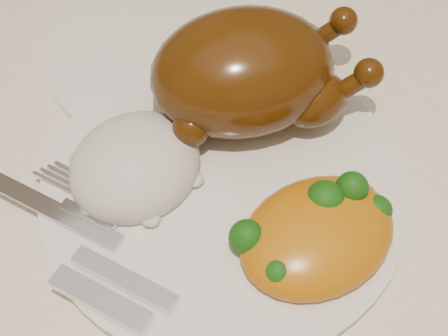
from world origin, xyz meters
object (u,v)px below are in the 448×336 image
dining_table (112,258)px  dinner_plate (224,187)px  side_plate (175,52)px  roast_chicken (249,72)px

dining_table → dinner_plate: 0.15m
side_plate → dining_table: bearing=-141.9°
side_plate → roast_chicken: roast_chicken is taller
side_plate → roast_chicken: bearing=-81.2°
dinner_plate → side_plate: dinner_plate is taller
side_plate → dinner_plate: bearing=-105.1°
dinner_plate → dining_table: bearing=153.3°
dinner_plate → roast_chicken: 0.10m
dinner_plate → side_plate: size_ratio=1.21×
dinner_plate → roast_chicken: bearing=43.6°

